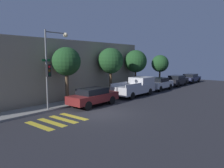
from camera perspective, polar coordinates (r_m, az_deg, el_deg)
ground_plane at (r=15.81m, az=-3.10°, el=-7.65°), size 60.00×60.00×0.00m
sidewalk at (r=18.85m, az=-12.72°, el=-5.22°), size 26.00×2.10×0.14m
building_row at (r=22.17m, az=-20.02°, el=3.48°), size 26.00×6.00×5.63m
crosswalk at (r=14.38m, az=-14.03°, el=-9.32°), size 3.08×2.60×0.00m
traffic_light_pole at (r=16.81m, az=-15.47°, el=5.84°), size 2.35×0.56×5.99m
sedan_near_corner at (r=18.10m, az=-4.89°, el=-3.24°), size 4.59×1.76×1.49m
pickup_truck at (r=23.01m, az=6.23°, el=-0.70°), size 5.42×2.04×1.89m
sedan_middle at (r=27.57m, az=12.25°, el=0.14°), size 4.32×1.83×1.53m
sedan_far_end at (r=32.36m, az=16.54°, el=0.97°), size 4.55×1.77×1.50m
sedan_tail_of_row at (r=37.51m, az=19.84°, el=1.54°), size 4.62×1.87×1.40m
tree_near_corner at (r=19.00m, az=-11.83°, el=5.69°), size 2.44×2.44×4.88m
tree_midblock at (r=23.15m, az=-0.36°, el=6.06°), size 2.70×2.70×5.01m
tree_far_end at (r=27.02m, az=6.20°, el=5.90°), size 2.73×2.73×4.91m
tree_behind_truck at (r=32.62m, az=12.44°, el=5.23°), size 2.47×2.47×4.38m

